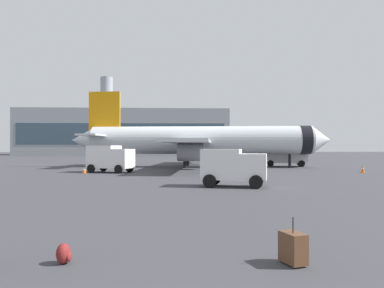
{
  "coord_description": "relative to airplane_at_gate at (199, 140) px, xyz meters",
  "views": [
    {
      "loc": [
        -0.1,
        -3.09,
        2.73
      ],
      "look_at": [
        1.42,
        27.7,
        3.0
      ],
      "focal_mm": 33.68,
      "sensor_mm": 36.0,
      "label": 1
    }
  ],
  "objects": [
    {
      "name": "terminal_building",
      "position": [
        -21.26,
        81.88,
        4.49
      ],
      "size": [
        73.32,
        18.64,
        28.0
      ],
      "color": "gray",
      "rests_on": "ground"
    },
    {
      "name": "traveller_backpack",
      "position": [
        -5.99,
        -40.71,
        -3.42
      ],
      "size": [
        0.36,
        0.4,
        0.48
      ],
      "color": "maroon",
      "rests_on": "ground"
    },
    {
      "name": "fuel_truck",
      "position": [
        12.35,
        1.34,
        -1.88
      ],
      "size": [
        6.4,
        3.87,
        3.2
      ],
      "color": "white",
      "rests_on": "ground"
    },
    {
      "name": "safety_cone_near",
      "position": [
        1.81,
        10.1,
        -3.29
      ],
      "size": [
        0.44,
        0.44,
        0.74
      ],
      "color": "#F2590C",
      "rests_on": "ground"
    },
    {
      "name": "safety_cone_far",
      "position": [
        -12.78,
        -11.22,
        -3.36
      ],
      "size": [
        0.44,
        0.44,
        0.61
      ],
      "color": "#F2590C",
      "rests_on": "ground"
    },
    {
      "name": "safety_cone_mid",
      "position": [
        16.72,
        -11.79,
        -3.27
      ],
      "size": [
        0.44,
        0.44,
        0.78
      ],
      "color": "#F2590C",
      "rests_on": "ground"
    },
    {
      "name": "rolling_suitcase",
      "position": [
        -0.64,
        -41.03,
        -3.27
      ],
      "size": [
        0.58,
        0.73,
        1.1
      ],
      "color": "brown",
      "rests_on": "ground"
    },
    {
      "name": "airplane_at_gate",
      "position": [
        0.0,
        0.0,
        0.0
      ],
      "size": [
        35.77,
        32.34,
        10.5
      ],
      "color": "silver",
      "rests_on": "ground"
    },
    {
      "name": "cargo_van",
      "position": [
        0.65,
        -24.59,
        -2.21
      ],
      "size": [
        4.78,
        3.32,
        2.6
      ],
      "color": "white",
      "rests_on": "ground"
    },
    {
      "name": "service_truck",
      "position": [
        -10.34,
        -10.07,
        -2.05
      ],
      "size": [
        5.28,
        3.98,
        2.9
      ],
      "color": "white",
      "rests_on": "ground"
    }
  ]
}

